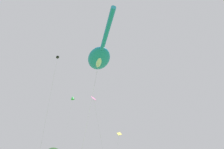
% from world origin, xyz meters
% --- Properties ---
extents(big_show_kite, '(6.44, 11.45, 16.67)m').
position_xyz_m(big_show_kite, '(1.60, 12.22, 15.90)').
color(big_show_kite, '#1E8CBF').
rests_on(big_show_kite, ground).
extents(small_kite_diamond_red, '(2.98, 1.36, 8.73)m').
position_xyz_m(small_kite_diamond_red, '(12.41, 21.39, 7.96)').
color(small_kite_diamond_red, yellow).
rests_on(small_kite_diamond_red, ground).
extents(small_kite_triangle_green, '(5.47, 1.51, 15.23)m').
position_xyz_m(small_kite_triangle_green, '(7.51, 22.90, 14.11)').
color(small_kite_triangle_green, pink).
rests_on(small_kite_triangle_green, ground).
extents(small_kite_stunt_black, '(1.64, 4.28, 20.03)m').
position_xyz_m(small_kite_stunt_black, '(-1.54, 21.39, 19.44)').
color(small_kite_stunt_black, black).
rests_on(small_kite_stunt_black, ground).
extents(small_kite_bird_shape, '(3.25, 4.55, 16.59)m').
position_xyz_m(small_kite_bird_shape, '(5.23, 28.27, 16.06)').
color(small_kite_bird_shape, green).
rests_on(small_kite_bird_shape, ground).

